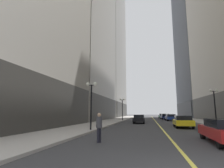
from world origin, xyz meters
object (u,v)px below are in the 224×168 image
(car_yellow, at_px, (183,121))
(car_green, at_px, (163,116))
(car_navy, at_px, (165,116))
(car_black, at_px, (139,118))
(pedestrian_with_orange_bag, at_px, (99,125))
(street_lamp_left_near, at_px, (91,95))
(street_lamp_right_mid, at_px, (214,99))
(street_lamp_left_far, at_px, (122,104))
(car_blue, at_px, (170,117))

(car_yellow, relative_size, car_green, 0.97)
(car_yellow, distance_m, car_navy, 23.90)
(car_black, xyz_separation_m, pedestrian_with_orange_bag, (-1.33, -18.91, 0.23))
(pedestrian_with_orange_bag, bearing_deg, street_lamp_left_near, 112.52)
(car_yellow, xyz_separation_m, car_green, (0.20, 30.94, 0.00))
(pedestrian_with_orange_bag, relative_size, street_lamp_left_near, 0.37)
(street_lamp_right_mid, bearing_deg, car_navy, 99.70)
(street_lamp_left_near, relative_size, street_lamp_right_mid, 1.00)
(car_yellow, bearing_deg, car_navy, 89.44)
(pedestrian_with_orange_bag, xyz_separation_m, street_lamp_left_far, (-2.30, 25.74, 2.31))
(car_navy, xyz_separation_m, street_lamp_right_mid, (3.78, -22.12, 2.54))
(car_navy, bearing_deg, car_black, -108.31)
(car_blue, bearing_deg, street_lamp_left_near, -112.74)
(car_black, height_order, car_navy, same)
(car_green, bearing_deg, street_lamp_left_near, -103.76)
(car_blue, bearing_deg, car_black, -122.37)
(car_green, distance_m, street_lamp_left_far, 18.96)
(car_navy, xyz_separation_m, street_lamp_left_near, (-9.02, -29.64, 2.54))
(car_navy, distance_m, street_lamp_left_far, 13.31)
(car_navy, relative_size, car_green, 0.93)
(pedestrian_with_orange_bag, bearing_deg, car_blue, 75.74)
(pedestrian_with_orange_bag, bearing_deg, car_navy, 79.19)
(pedestrian_with_orange_bag, bearing_deg, street_lamp_left_far, 95.11)
(car_black, relative_size, car_green, 1.01)
(car_black, distance_m, street_lamp_right_mid, 11.16)
(car_yellow, xyz_separation_m, street_lamp_left_near, (-8.79, -5.75, 2.54))
(street_lamp_left_far, bearing_deg, car_black, -61.98)
(car_green, relative_size, pedestrian_with_orange_bag, 2.90)
(car_blue, xyz_separation_m, street_lamp_right_mid, (3.37, -14.99, 2.54))
(street_lamp_right_mid, bearing_deg, car_yellow, -156.13)
(car_green, relative_size, street_lamp_left_near, 1.07)
(car_green, distance_m, street_lamp_right_mid, 29.53)
(pedestrian_with_orange_bag, height_order, street_lamp_right_mid, street_lamp_right_mid)
(car_yellow, height_order, street_lamp_left_near, street_lamp_left_near)
(car_blue, bearing_deg, street_lamp_left_far, -166.20)
(street_lamp_right_mid, bearing_deg, street_lamp_left_far, 135.30)
(car_yellow, distance_m, car_green, 30.94)
(street_lamp_left_near, height_order, street_lamp_left_far, same)
(street_lamp_left_near, bearing_deg, car_blue, 67.26)
(pedestrian_with_orange_bag, bearing_deg, car_green, 81.01)
(car_black, xyz_separation_m, street_lamp_left_far, (-3.63, 6.83, 2.54))
(street_lamp_left_far, bearing_deg, car_blue, 13.80)
(car_blue, height_order, street_lamp_right_mid, street_lamp_right_mid)
(car_blue, bearing_deg, car_green, 91.81)
(car_navy, bearing_deg, car_green, 90.29)
(car_black, bearing_deg, car_green, 77.08)
(car_navy, relative_size, pedestrian_with_orange_bag, 2.71)
(car_navy, bearing_deg, pedestrian_with_orange_bag, -100.81)
(street_lamp_left_near, bearing_deg, car_yellow, 33.19)
(street_lamp_right_mid, bearing_deg, car_blue, 102.66)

